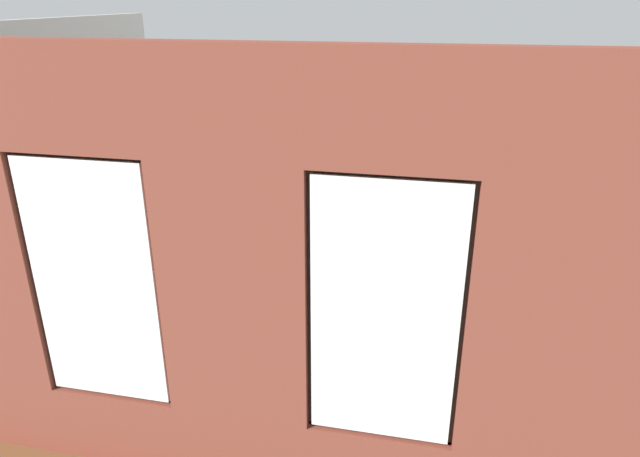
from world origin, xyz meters
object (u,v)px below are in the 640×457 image
Objects in this scene: couch_by_window at (288,393)px; papasan_chair at (318,219)px; coffee_table at (342,282)px; media_console at (80,270)px; potted_plant_corner_far_left at (639,393)px; potted_plant_beside_window_right at (124,328)px; potted_plant_by_left_couch at (509,254)px; potted_plant_between_couches at (466,393)px; remote_black at (349,282)px; candle_jar at (376,272)px; table_plant_small at (343,270)px; cup_ceramic at (306,275)px; potted_plant_mid_room_small at (369,256)px; tv_flatscreen at (72,221)px; couch_left at (559,317)px; potted_plant_corner_near_left at (546,200)px; potted_plant_foreground_right at (183,196)px; remote_silver at (330,272)px.

couch_by_window reaches higher than papasan_chair.
media_console is at bearing 2.90° from coffee_table.
potted_plant_beside_window_right is at bearing -0.19° from potted_plant_corner_far_left.
potted_plant_between_couches is at bearing 78.94° from potted_plant_by_left_couch.
remote_black is 0.15× the size of potted_plant_between_couches.
potted_plant_by_left_couch is (-2.64, 0.57, -0.04)m from papasan_chair.
candle_jar is at bearing -103.20° from couch_by_window.
media_console is at bearing -18.23° from potted_plant_corner_far_left.
potted_plant_between_couches is (-1.34, 1.92, -0.02)m from table_plant_small.
cup_ceramic is 1.29m from potted_plant_mid_room_small.
couch_by_window is at bearing -172.54° from remote_black.
remote_black is 2.29m from potted_plant_by_left_couch.
tv_flatscreen is at bearing 36.76° from papasan_chair.
couch_by_window is at bearing -175.94° from potted_plant_beside_window_right.
coffee_table is 7.50× the size of table_plant_small.
tv_flatscreen reaches higher than couch_left.
media_console reaches higher than cup_ceramic.
coffee_table is at bearing 79.75° from potted_plant_mid_room_small.
media_console is 0.67× the size of potted_plant_corner_near_left.
cup_ceramic is 3.78m from potted_plant_corner_near_left.
candle_jar is 0.09× the size of potted_plant_between_couches.
potted_plant_between_couches is at bearing -178.12° from couch_by_window.
potted_plant_mid_room_small is 3.17m from potted_plant_between_couches.
potted_plant_foreground_right is (3.00, -2.22, 0.09)m from coffee_table.
potted_plant_corner_far_left is (-2.32, 3.10, 0.56)m from potted_plant_mid_room_small.
remote_silver is at bearing -93.93° from couch_left.
remote_silver is 0.27× the size of potted_plant_by_left_couch.
coffee_table is 3.29m from potted_plant_corner_far_left.
potted_plant_foreground_right is (-0.30, -2.39, -0.46)m from tv_flatscreen.
candle_jar is 3.97m from potted_plant_foreground_right.
candle_jar is 1.97m from papasan_chair.
potted_plant_beside_window_right is at bearing 49.16° from candle_jar.
potted_plant_between_couches is (1.16, 4.20, -0.28)m from potted_plant_corner_near_left.
papasan_chair is 1.77× the size of potted_plant_by_left_couch.
potted_plant_mid_room_small is (-3.19, 1.21, -0.20)m from potted_plant_foreground_right.
papasan_chair is at bearing -61.33° from potted_plant_between_couches.
potted_plant_mid_room_small is at bearing -116.50° from couch_left.
potted_plant_corner_near_left is 1.14× the size of potted_plant_beside_window_right.
papasan_chair reaches higher than candle_jar.
cup_ceramic is at bearing -179.02° from tv_flatscreen.
table_plant_small is 3.74m from potted_plant_foreground_right.
cup_ceramic is 0.58× the size of remote_black.
cup_ceramic is at bearing -89.04° from couch_left.
remote_silver is at bearing -175.20° from media_console.
potted_plant_foreground_right is at bearing 0.57° from potted_plant_corner_near_left.
table_plant_small is 1.06× the size of remote_silver.
media_console is 0.66m from tv_flatscreen.
couch_left is 2.77m from cup_ceramic.
couch_by_window is 1.87m from remote_black.
potted_plant_corner_far_left is at bearing 145.95° from cup_ceramic.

